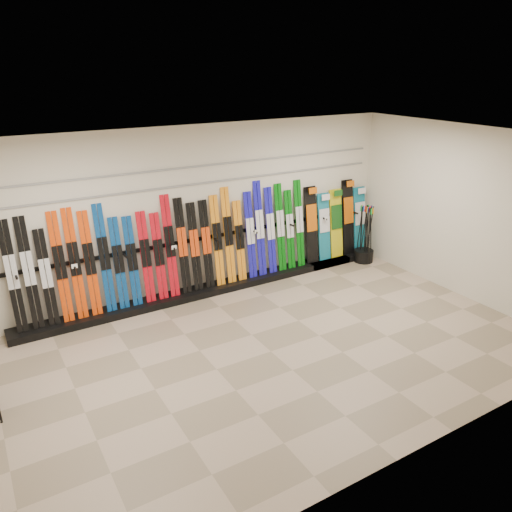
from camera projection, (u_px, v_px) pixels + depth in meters
floor at (271, 351)px, 7.30m from camera, size 8.00×8.00×0.00m
back_wall at (196, 212)px, 8.76m from camera, size 8.00×0.00×8.00m
right_wall at (466, 213)px, 8.67m from camera, size 0.00×5.00×5.00m
ceiling at (273, 144)px, 6.22m from camera, size 8.00×8.00×0.00m
ski_rack_base at (215, 288)px, 9.21m from camera, size 8.00×0.40×0.12m
skis at (176, 249)px, 8.62m from camera, size 5.37×0.29×1.80m
snowboards at (336, 222)px, 10.36m from camera, size 1.57×0.24×1.57m
pole_bin at (363, 256)px, 10.58m from camera, size 0.41×0.41×0.25m
ski_poles at (366, 234)px, 10.42m from camera, size 0.27×0.39×1.18m
slatwall_rail_0 at (195, 184)px, 8.56m from camera, size 7.60×0.02×0.03m
slatwall_rail_1 at (194, 167)px, 8.45m from camera, size 7.60×0.02×0.03m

